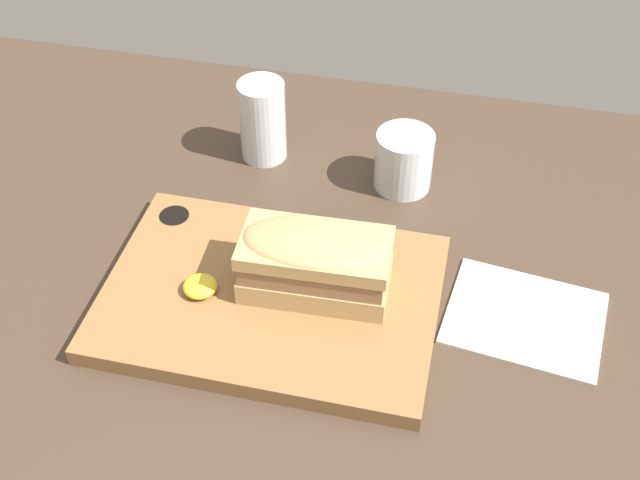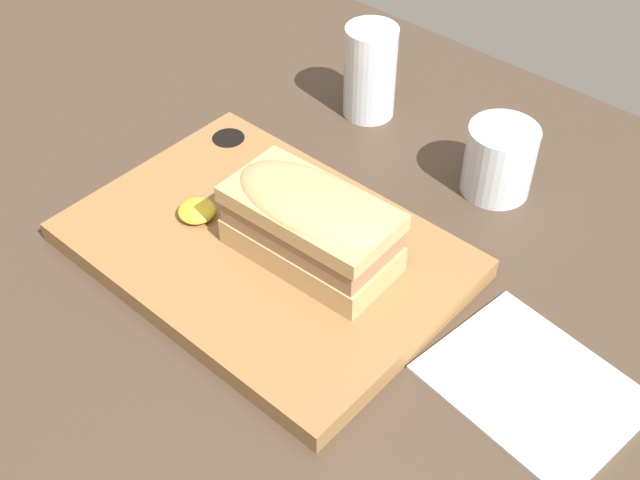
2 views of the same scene
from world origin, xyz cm
name	(u,v)px [view 2 (image 2 of 2)]	position (x,y,z in cm)	size (l,w,h in cm)	color
dining_table	(247,246)	(0.00, 0.00, 1.00)	(148.21, 92.87, 2.00)	#423326
serving_board	(264,249)	(3.21, -0.63, 3.09)	(36.85, 25.95, 2.22)	olive
sandwich	(311,222)	(7.98, 0.97, 8.44)	(16.42, 8.91, 7.95)	tan
mustard_dollop	(197,211)	(-4.25, -2.48, 4.92)	(3.78, 3.78, 1.51)	yellow
water_glass	(370,77)	(-4.88, 25.47, 6.87)	(6.15, 6.15, 11.23)	silver
wine_glass	(499,162)	(14.40, 23.34, 5.65)	(7.42, 7.42, 7.83)	silver
napkin	(533,386)	(31.12, 3.28, 2.20)	(18.29, 15.35, 0.40)	white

